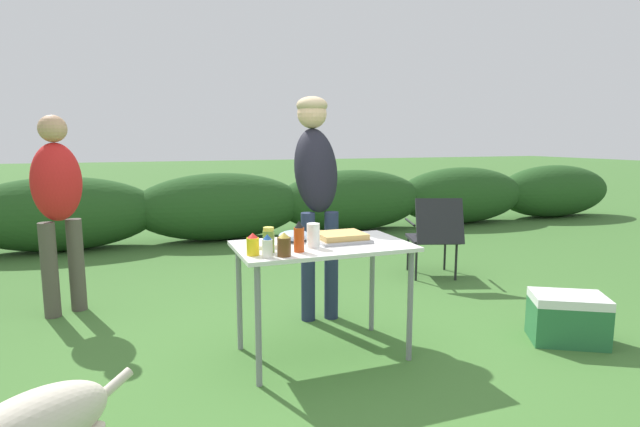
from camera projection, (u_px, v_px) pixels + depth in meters
ground_plane at (322, 354)px, 3.28m from camera, size 60.00×60.00×0.00m
shrub_hedge at (220, 207)px, 6.95m from camera, size 14.40×0.90×0.94m
folding_table at (323, 256)px, 3.19m from camera, size 1.10×0.64×0.74m
food_tray at (341, 237)px, 3.26m from camera, size 0.34×0.29×0.06m
plate_stack at (265, 244)px, 3.11m from camera, size 0.23×0.23×0.03m
mixing_bowl at (295, 236)px, 3.27m from camera, size 0.21×0.21×0.07m
paper_cup_stack at (313, 235)px, 3.07m from camera, size 0.08×0.08×0.15m
relish_jar at (269, 240)px, 2.93m from camera, size 0.07×0.07×0.15m
mustard_bottle at (253, 245)px, 2.86m from camera, size 0.07×0.07×0.13m
hot_sauce_bottle at (299, 237)px, 2.95m from camera, size 0.06×0.06×0.19m
beer_bottle at (284, 245)px, 2.84m from camera, size 0.08×0.08×0.14m
mayo_bottle at (267, 246)px, 2.81m from camera, size 0.06×0.06×0.13m
standing_person_in_olive_jacket at (316, 176)px, 3.89m from camera, size 0.39×0.52×1.74m
standing_person_in_dark_puffer at (58, 198)px, 3.92m from camera, size 0.47×0.44×1.59m
camp_chair_green_behind_table at (435, 233)px, 5.01m from camera, size 0.63×0.71×0.83m
cooler_box at (567, 318)px, 3.46m from camera, size 0.58×0.52×0.34m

